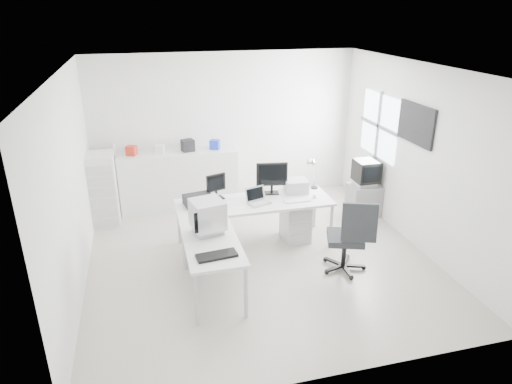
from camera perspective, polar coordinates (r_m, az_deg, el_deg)
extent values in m
cube|color=silver|center=(7.01, 0.41, -8.19)|extent=(5.00, 5.00, 0.01)
cube|color=white|center=(6.08, 0.49, 15.16)|extent=(5.00, 5.00, 0.01)
cube|color=silver|center=(8.75, -3.79, 8.00)|extent=(5.00, 0.02, 2.80)
cube|color=silver|center=(6.29, -22.14, 0.54)|extent=(0.02, 5.00, 2.80)
cube|color=silver|center=(7.42, 19.50, 4.12)|extent=(0.02, 5.00, 2.80)
cube|color=silver|center=(7.45, 4.94, -3.69)|extent=(0.40, 0.50, 0.60)
cube|color=black|center=(6.96, -7.21, -1.01)|extent=(0.47, 0.40, 0.15)
cube|color=silver|center=(7.08, 5.21, -1.08)|extent=(0.42, 0.13, 0.02)
sphere|color=silver|center=(7.21, 7.33, -0.53)|extent=(0.06, 0.06, 0.06)
cube|color=#AAAAAA|center=(7.39, 5.02, 0.78)|extent=(0.39, 0.34, 0.21)
cube|color=black|center=(5.56, -4.94, -7.91)|extent=(0.51, 0.25, 0.03)
cube|color=slate|center=(8.47, 13.30, -0.98)|extent=(0.54, 0.44, 0.58)
cube|color=silver|center=(8.64, -9.60, 1.56)|extent=(2.16, 0.54, 1.08)
cube|color=#B6291A|center=(8.43, -15.31, 5.01)|extent=(0.21, 0.20, 0.17)
cube|color=silver|center=(8.43, -11.91, 5.30)|extent=(0.19, 0.18, 0.16)
cube|color=black|center=(8.45, -8.53, 5.78)|extent=(0.25, 0.24, 0.21)
cube|color=#1B35BD|center=(8.52, -5.16, 5.93)|extent=(0.22, 0.21, 0.17)
cylinder|color=silver|center=(8.47, -17.35, 5.06)|extent=(0.07, 0.07, 0.22)
cube|color=silver|center=(8.23, -18.51, 0.32)|extent=(0.45, 0.53, 1.27)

